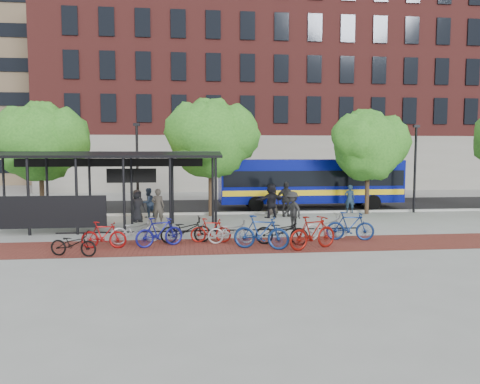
{
  "coord_description": "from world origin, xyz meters",
  "views": [
    {
      "loc": [
        -4.15,
        -22.53,
        3.6
      ],
      "look_at": [
        -1.69,
        0.24,
        1.6
      ],
      "focal_mm": 35.0,
      "sensor_mm": 36.0,
      "label": 1
    }
  ],
  "objects": [
    {
      "name": "bike_0",
      "position": [
        -8.14,
        -6.19,
        0.44
      ],
      "size": [
        1.76,
        0.98,
        0.88
      ],
      "primitive_type": "imported",
      "rotation": [
        0.0,
        0.0,
        1.32
      ],
      "color": "black",
      "rests_on": "ground"
    },
    {
      "name": "bike_3",
      "position": [
        -5.3,
        -4.88,
        0.56
      ],
      "size": [
        1.93,
        1.24,
        1.13
      ],
      "primitive_type": "imported",
      "rotation": [
        0.0,
        0.0,
        1.98
      ],
      "color": "navy",
      "rests_on": "ground"
    },
    {
      "name": "tree_b",
      "position": [
        -2.9,
        3.35,
        4.46
      ],
      "size": [
        5.15,
        4.2,
        6.47
      ],
      "color": "#382619",
      "rests_on": "ground"
    },
    {
      "name": "pedestrian_6",
      "position": [
        0.55,
        3.53,
        0.78
      ],
      "size": [
        0.77,
        0.51,
        1.56
      ],
      "primitive_type": "imported",
      "rotation": [
        0.0,
        0.0,
        3.16
      ],
      "color": "#39332D",
      "rests_on": "ground"
    },
    {
      "name": "bike_4",
      "position": [
        -4.32,
        -4.24,
        0.52
      ],
      "size": [
        2.04,
        0.9,
        1.04
      ],
      "primitive_type": "imported",
      "rotation": [
        0.0,
        0.0,
        1.68
      ],
      "color": "black",
      "rests_on": "ground"
    },
    {
      "name": "building_brick",
      "position": [
        10.0,
        26.0,
        10.0
      ],
      "size": [
        55.0,
        14.0,
        20.0
      ],
      "primitive_type": "cube",
      "color": "maroon",
      "rests_on": "ground"
    },
    {
      "name": "pedestrian_4",
      "position": [
        1.11,
        2.68,
        0.96
      ],
      "size": [
        1.17,
        0.58,
        1.92
      ],
      "primitive_type": "imported",
      "rotation": [
        0.0,
        0.0,
        6.38
      ],
      "color": "#252525",
      "rests_on": "ground"
    },
    {
      "name": "pedestrian_7",
      "position": [
        5.16,
        3.8,
        0.83
      ],
      "size": [
        0.67,
        0.51,
        1.65
      ],
      "primitive_type": "imported",
      "rotation": [
        0.0,
        0.0,
        2.93
      ],
      "color": "#1F3348",
      "rests_on": "ground"
    },
    {
      "name": "pedestrian_0",
      "position": [
        -6.81,
        1.53,
        0.83
      ],
      "size": [
        0.97,
        0.87,
        1.66
      ],
      "primitive_type": "imported",
      "rotation": [
        0.0,
        0.0,
        0.53
      ],
      "color": "black",
      "rests_on": "ground"
    },
    {
      "name": "bus_shelter",
      "position": [
        -8.13,
        -0.48,
        3.0
      ],
      "size": [
        10.6,
        3.07,
        3.6
      ],
      "color": "black",
      "rests_on": "ground"
    },
    {
      "name": "tree_a",
      "position": [
        -11.91,
        3.35,
        4.24
      ],
      "size": [
        4.9,
        4.0,
        6.18
      ],
      "color": "#382619",
      "rests_on": "ground"
    },
    {
      "name": "pedestrian_5",
      "position": [
        0.24,
        2.34,
        0.93
      ],
      "size": [
        1.8,
        1.15,
        1.85
      ],
      "primitive_type": "imported",
      "rotation": [
        0.0,
        0.0,
        3.53
      ],
      "color": "black",
      "rests_on": "ground"
    },
    {
      "name": "bike_5",
      "position": [
        -3.34,
        -4.28,
        0.49
      ],
      "size": [
        1.66,
        0.63,
        0.97
      ],
      "primitive_type": "imported",
      "rotation": [
        0.0,
        0.0,
        1.46
      ],
      "color": "maroon",
      "rests_on": "ground"
    },
    {
      "name": "curb",
      "position": [
        0.0,
        4.0,
        0.06
      ],
      "size": [
        160.0,
        0.25,
        0.12
      ],
      "primitive_type": "cube",
      "color": "#B7B7B2",
      "rests_on": "ground"
    },
    {
      "name": "bike_1",
      "position": [
        -7.33,
        -4.98,
        0.5
      ],
      "size": [
        1.71,
        0.61,
        1.01
      ],
      "primitive_type": "imported",
      "rotation": [
        0.0,
        0.0,
        1.49
      ],
      "color": "maroon",
      "rests_on": "ground"
    },
    {
      "name": "asphalt_street",
      "position": [
        0.0,
        8.0,
        0.01
      ],
      "size": [
        160.0,
        8.0,
        0.01
      ],
      "primitive_type": "cube",
      "color": "black",
      "rests_on": "ground"
    },
    {
      "name": "bike_10",
      "position": [
        1.38,
        -4.14,
        0.53
      ],
      "size": [
        2.13,
        1.16,
        1.06
      ],
      "primitive_type": "imported",
      "rotation": [
        0.0,
        0.0,
        1.81
      ],
      "color": "#A8A8AA",
      "rests_on": "ground"
    },
    {
      "name": "building_tower",
      "position": [
        -16.0,
        40.0,
        15.0
      ],
      "size": [
        22.0,
        22.0,
        30.0
      ],
      "primitive_type": "cube",
      "color": "#7A664C",
      "rests_on": "ground"
    },
    {
      "name": "bike_rack_rail",
      "position": [
        -3.3,
        -4.1,
        0.0
      ],
      "size": [
        12.0,
        0.05,
        0.95
      ],
      "primitive_type": "cube",
      "color": "black",
      "rests_on": "ground"
    },
    {
      "name": "bike_8",
      "position": [
        -0.64,
        -5.03,
        0.54
      ],
      "size": [
        2.16,
        1.28,
        1.07
      ],
      "primitive_type": "imported",
      "rotation": [
        0.0,
        0.0,
        1.27
      ],
      "color": "black",
      "rests_on": "ground"
    },
    {
      "name": "ground",
      "position": [
        0.0,
        0.0,
        0.0
      ],
      "size": [
        160.0,
        160.0,
        0.0
      ],
      "primitive_type": "plane",
      "color": "#9E9E99",
      "rests_on": "ground"
    },
    {
      "name": "pedestrian_2",
      "position": [
        -6.41,
        3.18,
        0.8
      ],
      "size": [
        0.98,
        0.97,
        1.6
      ],
      "primitive_type": "imported",
      "rotation": [
        0.0,
        0.0,
        3.9
      ],
      "color": "#1D2B44",
      "rests_on": "ground"
    },
    {
      "name": "bus",
      "position": [
        3.41,
        6.22,
        1.77
      ],
      "size": [
        11.47,
        2.88,
        3.09
      ],
      "rotation": [
        0.0,
        0.0,
        0.02
      ],
      "color": "#060E79",
      "rests_on": "ground"
    },
    {
      "name": "pedestrian_9",
      "position": [
        0.56,
        -1.5,
        0.88
      ],
      "size": [
        1.1,
        1.31,
        1.76
      ],
      "primitive_type": "imported",
      "rotation": [
        0.0,
        0.0,
        5.18
      ],
      "color": "#262626",
      "rests_on": "ground"
    },
    {
      "name": "lamp_post_right",
      "position": [
        9.0,
        3.6,
        2.75
      ],
      "size": [
        0.35,
        0.2,
        5.12
      ],
      "color": "black",
      "rests_on": "ground"
    },
    {
      "name": "bike_9",
      "position": [
        0.34,
        -5.94,
        0.62
      ],
      "size": [
        2.13,
        1.36,
        1.25
      ],
      "primitive_type": "imported",
      "rotation": [
        0.0,
        0.0,
        1.98
      ],
      "color": "maroon",
      "rests_on": "ground"
    },
    {
      "name": "bike_6",
      "position": [
        -2.55,
        -4.54,
        0.48
      ],
      "size": [
        1.87,
        0.71,
        0.97
      ],
      "primitive_type": "imported",
      "rotation": [
        0.0,
        0.0,
        1.61
      ],
      "color": "#9A9A9C",
      "rests_on": "ground"
    },
    {
      "name": "bike_7",
      "position": [
        -1.54,
        -5.74,
        0.63
      ],
      "size": [
        2.16,
        1.29,
        1.25
      ],
      "primitive_type": "imported",
      "rotation": [
        0.0,
        0.0,
        1.21
      ],
      "color": "navy",
      "rests_on": "ground"
    },
    {
      "name": "bike_2",
      "position": [
        -6.27,
        -4.12,
        0.52
      ],
      "size": [
        2.11,
        1.36,
        1.05
      ],
      "primitive_type": "imported",
      "rotation": [
        0.0,
        0.0,
        1.93
      ],
      "color": "#99999B",
      "rests_on": "ground"
    },
    {
      "name": "brick_strip",
      "position": [
        -2.0,
        -5.0,
        0.0
      ],
      "size": [
        24.0,
        3.0,
        0.01
      ],
      "primitive_type": "cube",
      "color": "maroon",
      "rests_on": "ground"
    },
    {
      "name": "pedestrian_1",
      "position": [
        -5.72,
        0.76,
        0.88
      ],
      "size": [
        0.68,
        0.49,
        1.76
      ],
      "primitive_type": "imported",
      "rotation": [
        0.0,
        0.0,
        3.04
      ],
      "color": "#464038",
      "rests_on": "ground"
    },
    {
      "name": "bike_11",
      "position": [
        2.3,
        -4.41,
        0.58
      ],
      "size": [
        2.0,
        0.9,
        1.16
      ],
      "primitive_type": "imported",
      "rotation": [
        0.0,
        0.0,
        1.38
      ],
      "color": "navy",
      "rests_on": "ground"
    },
    {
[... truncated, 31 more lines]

